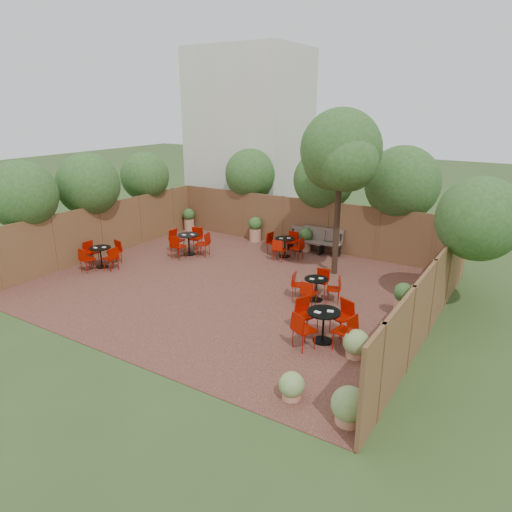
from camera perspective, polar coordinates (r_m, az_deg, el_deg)
The scene contains 13 objects.
ground at distance 14.91m, azimuth -2.86°, elevation -3.80°, with size 80.00×80.00×0.00m, color #354F23.
courtyard_paving at distance 14.90m, azimuth -2.86°, elevation -3.77°, with size 12.00×10.00×0.02m, color #3D2119.
fence_back at distance 18.70m, azimuth 5.91°, elevation 3.95°, with size 12.00×0.08×2.00m, color brown.
fence_left at distance 18.54m, azimuth -18.33°, elevation 2.98°, with size 0.08×10.00×2.00m, color brown.
fence_right at distance 12.34m, azimuth 20.65°, elevation -4.84°, with size 0.08×10.00×2.00m, color brown.
neighbour_building at distance 23.02m, azimuth -0.75°, elevation 14.30°, with size 5.00×4.00×8.00m, color beige.
overhang_foliage at distance 17.20m, azimuth -0.24°, elevation 8.61°, with size 15.58×10.81×2.71m.
courtyard_tree at distance 15.33m, azimuth 10.28°, elevation 12.08°, with size 2.75×2.65×5.47m.
park_bench_left at distance 18.38m, azimuth 6.20°, elevation 2.03°, with size 1.50×0.53×0.91m.
park_bench_right at distance 18.12m, azimuth 7.99°, elevation 1.88°, with size 1.65×0.58×1.01m.
bistro_tables at distance 15.30m, azimuth -2.82°, elevation -1.36°, with size 10.55×6.92×0.93m.
planters at distance 18.12m, azimuth 1.65°, elevation 2.11°, with size 11.34×4.55×1.04m.
low_shrubs at distance 9.83m, azimuth 10.25°, elevation -14.38°, with size 1.81×2.94×0.71m.
Camera 1 is at (7.97, -11.28, 5.60)m, focal length 32.67 mm.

